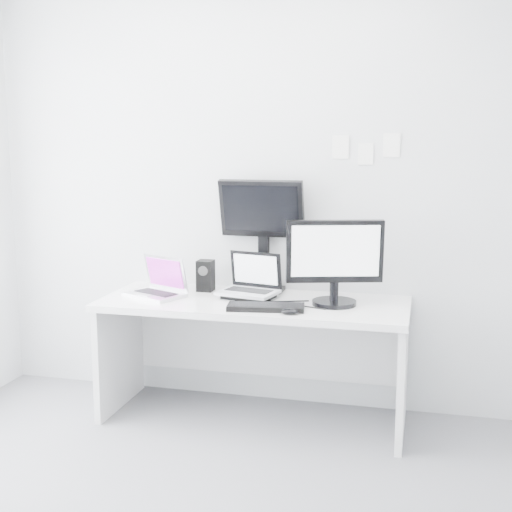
{
  "coord_description": "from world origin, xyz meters",
  "views": [
    {
      "loc": [
        0.96,
        -2.53,
        1.66
      ],
      "look_at": [
        0.02,
        1.23,
        1.0
      ],
      "focal_mm": 47.87,
      "sensor_mm": 36.0,
      "label": 1
    }
  ],
  "objects": [
    {
      "name": "keyboard",
      "position": [
        0.12,
        1.06,
        0.74
      ],
      "size": [
        0.44,
        0.21,
        0.03
      ],
      "primitive_type": "cube",
      "rotation": [
        0.0,
        0.0,
        0.15
      ],
      "color": "black",
      "rests_on": "desk"
    },
    {
      "name": "wall_note_2",
      "position": [
        0.75,
        1.59,
        1.63
      ],
      "size": [
        0.1,
        0.0,
        0.14
      ],
      "primitive_type": "cube",
      "color": "white",
      "rests_on": "back_wall"
    },
    {
      "name": "speaker",
      "position": [
        -0.36,
        1.44,
        0.83
      ],
      "size": [
        0.1,
        0.1,
        0.19
      ],
      "primitive_type": "cube",
      "rotation": [
        0.0,
        0.0,
        -0.08
      ],
      "color": "black",
      "rests_on": "desk"
    },
    {
      "name": "mouse",
      "position": [
        0.27,
        0.98,
        0.75
      ],
      "size": [
        0.11,
        0.08,
        0.03
      ],
      "primitive_type": "ellipsoid",
      "rotation": [
        0.0,
        0.0,
        0.25
      ],
      "color": "black",
      "rests_on": "desk"
    },
    {
      "name": "wall_note_1",
      "position": [
        0.6,
        1.59,
        1.58
      ],
      "size": [
        0.09,
        0.0,
        0.13
      ],
      "primitive_type": "cube",
      "color": "white",
      "rests_on": "back_wall"
    },
    {
      "name": "samsung_monitor",
      "position": [
        0.47,
        1.26,
        0.98
      ],
      "size": [
        0.6,
        0.4,
        0.51
      ],
      "primitive_type": "cube",
      "rotation": [
        0.0,
        0.0,
        0.28
      ],
      "color": "black",
      "rests_on": "desk"
    },
    {
      "name": "wall_note_0",
      "position": [
        0.45,
        1.59,
        1.62
      ],
      "size": [
        0.1,
        0.0,
        0.14
      ],
      "primitive_type": "cube",
      "color": "white",
      "rests_on": "back_wall"
    },
    {
      "name": "rear_monitor",
      "position": [
        -0.02,
        1.55,
        1.09
      ],
      "size": [
        0.53,
        0.2,
        0.71
      ],
      "primitive_type": "cube",
      "rotation": [
        0.0,
        0.0,
        -0.03
      ],
      "color": "black",
      "rests_on": "desk"
    },
    {
      "name": "dell_laptop",
      "position": [
        -0.05,
        1.29,
        0.87
      ],
      "size": [
        0.38,
        0.32,
        0.28
      ],
      "primitive_type": "cube",
      "rotation": [
        0.0,
        0.0,
        -0.22
      ],
      "color": "#BABCC2",
      "rests_on": "desk"
    },
    {
      "name": "macbook",
      "position": [
        -0.61,
        1.21,
        0.86
      ],
      "size": [
        0.41,
        0.37,
        0.25
      ],
      "primitive_type": "cube",
      "rotation": [
        0.0,
        0.0,
        -0.43
      ],
      "color": "silver",
      "rests_on": "desk"
    },
    {
      "name": "desk",
      "position": [
        0.0,
        1.25,
        0.36
      ],
      "size": [
        1.8,
        0.7,
        0.73
      ],
      "primitive_type": "cube",
      "color": "white",
      "rests_on": "ground"
    },
    {
      "name": "back_wall",
      "position": [
        0.0,
        1.6,
        1.35
      ],
      "size": [
        3.6,
        0.0,
        3.6
      ],
      "primitive_type": "plane",
      "rotation": [
        1.57,
        0.0,
        0.0
      ],
      "color": "#BABCBF",
      "rests_on": "ground"
    }
  ]
}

